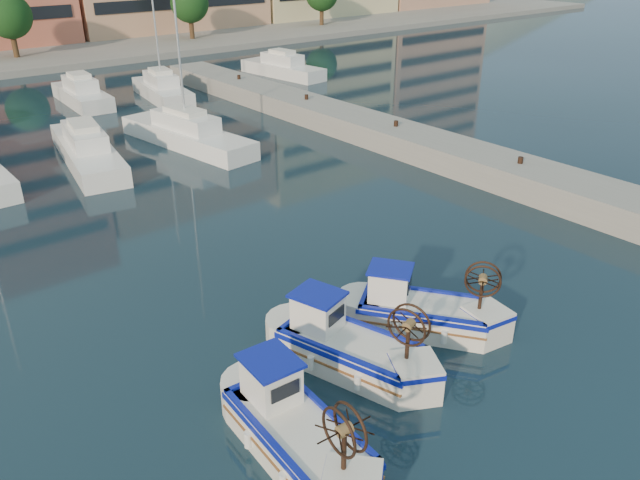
# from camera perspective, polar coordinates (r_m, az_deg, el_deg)

# --- Properties ---
(ground) EXTENTS (300.00, 300.00, 0.00)m
(ground) POSITION_cam_1_polar(r_m,az_deg,el_deg) (18.22, 9.40, -10.11)
(ground) COLOR #172F3D
(ground) RESTS_ON ground
(quay) EXTENTS (3.00, 60.00, 1.20)m
(quay) POSITION_cam_1_polar(r_m,az_deg,el_deg) (31.61, 14.70, 6.70)
(quay) COLOR gray
(quay) RESTS_ON ground
(yacht_marina) EXTENTS (41.11, 21.91, 11.50)m
(yacht_marina) POSITION_cam_1_polar(r_m,az_deg,el_deg) (39.02, -25.72, 8.49)
(yacht_marina) COLOR white
(yacht_marina) RESTS_ON ground
(fishing_boat_a) EXTENTS (1.95, 4.23, 2.60)m
(fishing_boat_a) POSITION_cam_1_polar(r_m,az_deg,el_deg) (14.58, -2.31, -16.92)
(fishing_boat_a) COLOR silver
(fishing_boat_a) RESTS_ON ground
(fishing_boat_b) EXTENTS (2.74, 4.24, 2.57)m
(fishing_boat_b) POSITION_cam_1_polar(r_m,az_deg,el_deg) (17.05, 2.50, -9.63)
(fishing_boat_b) COLOR silver
(fishing_boat_b) RESTS_ON ground
(fishing_boat_c) EXTENTS (3.51, 4.01, 2.47)m
(fishing_boat_c) POSITION_cam_1_polar(r_m,az_deg,el_deg) (18.81, 9.07, -6.29)
(fishing_boat_c) COLOR silver
(fishing_boat_c) RESTS_ON ground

